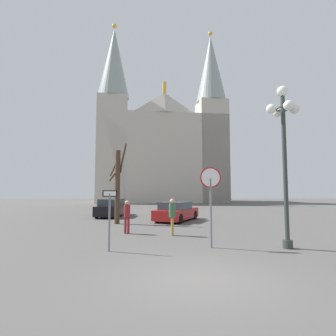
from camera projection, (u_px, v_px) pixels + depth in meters
ground_plane at (199, 279)px, 6.56m from camera, size 120.00×120.00×0.00m
cathedral at (162, 146)px, 47.90m from camera, size 23.03×13.36×30.84m
stop_sign at (211, 191)px, 10.24m from camera, size 0.80×0.08×3.04m
one_way_arrow_sign at (110, 213)px, 9.57m from camera, size 0.56×0.18×2.15m
street_lamp at (284, 136)px, 10.28m from camera, size 1.30×1.30×6.21m
bare_tree at (118, 184)px, 17.35m from camera, size 1.22×0.86×5.19m
parked_car_near_red at (176, 212)px, 18.82m from camera, size 3.49×4.65×1.33m
parked_car_far_black at (112, 208)px, 21.91m from camera, size 2.10×4.61×1.43m
pedestrian_walking at (127, 214)px, 13.37m from camera, size 0.32×0.32×1.64m
pedestrian_standing at (172, 213)px, 12.85m from camera, size 0.32×0.32×1.74m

